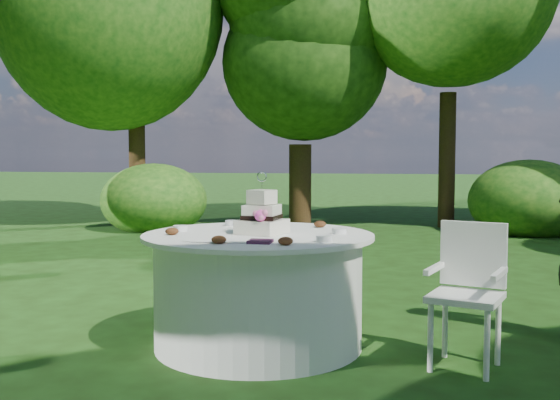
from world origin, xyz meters
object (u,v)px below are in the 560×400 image
object	(u,v)px
napkins	(260,241)
cake	(262,217)
table	(258,289)
chair	(469,283)

from	to	relation	value
napkins	cake	xyz separation A→B (m)	(-0.08, 0.44, 0.10)
napkins	table	distance (m)	0.60
table	chair	xyz separation A→B (m)	(1.36, -0.17, 0.13)
table	napkins	bearing A→B (deg)	-76.17
napkins	table	bearing A→B (deg)	103.83
napkins	cake	world-z (taller)	cake
table	cake	xyz separation A→B (m)	(0.03, -0.01, 0.50)
chair	table	bearing A→B (deg)	173.00
napkins	chair	bearing A→B (deg)	12.61
table	chair	bearing A→B (deg)	-7.00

